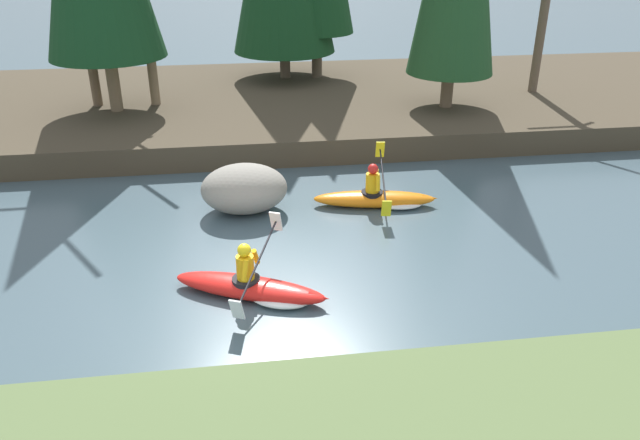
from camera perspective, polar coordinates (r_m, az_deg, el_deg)
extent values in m
plane|color=#425660|center=(11.17, -6.00, -5.75)|extent=(90.00, 90.00, 0.00)
cube|color=#473D2D|center=(20.52, -7.31, 10.31)|extent=(44.00, 9.56, 0.69)
cylinder|color=#7A664C|center=(19.37, -18.35, 11.72)|extent=(0.36, 0.36, 1.57)
cylinder|color=brown|center=(22.55, -3.21, 14.03)|extent=(0.36, 0.36, 0.93)
cylinder|color=brown|center=(22.61, -0.29, 14.89)|extent=(0.36, 0.36, 1.54)
cylinder|color=brown|center=(19.28, 11.54, 11.60)|extent=(0.36, 0.36, 1.02)
cylinder|color=brown|center=(19.77, -20.90, 17.83)|extent=(0.28, 0.28, 5.74)
cylinder|color=#7A664C|center=(19.52, -15.40, 15.61)|extent=(0.28, 0.28, 3.82)
cylinder|color=brown|center=(21.46, 19.62, 16.33)|extent=(0.28, 0.28, 4.10)
ellipsoid|color=orange|center=(13.96, 4.96, 1.93)|extent=(2.76, 0.97, 0.34)
cone|color=orange|center=(14.12, 10.00, 1.96)|extent=(0.37, 0.25, 0.20)
cylinder|color=black|center=(13.90, 4.78, 2.47)|extent=(0.54, 0.54, 0.08)
cylinder|color=yellow|center=(13.80, 4.82, 3.42)|extent=(0.34, 0.34, 0.42)
sphere|color=red|center=(13.68, 4.87, 4.68)|extent=(0.26, 0.26, 0.23)
cylinder|color=yellow|center=(14.00, 5.17, 4.13)|extent=(0.12, 0.24, 0.35)
cylinder|color=yellow|center=(13.56, 5.32, 3.37)|extent=(0.12, 0.24, 0.35)
cylinder|color=black|center=(13.78, 5.79, 3.90)|extent=(0.30, 1.90, 0.65)
cube|color=yellow|center=(14.55, 5.52, 6.45)|extent=(0.22, 0.18, 0.41)
cube|color=yellow|center=(13.03, 6.10, 1.06)|extent=(0.22, 0.18, 0.41)
ellipsoid|color=white|center=(14.05, 7.18, 1.62)|extent=(1.19, 0.85, 0.18)
ellipsoid|color=red|center=(10.73, -6.49, -6.16)|extent=(2.72, 1.62, 0.34)
cone|color=red|center=(10.38, -0.05, -7.10)|extent=(0.40, 0.32, 0.20)
cylinder|color=black|center=(10.67, -6.78, -5.46)|extent=(0.63, 0.63, 0.08)
cylinder|color=yellow|center=(10.55, -6.85, -4.31)|extent=(0.39, 0.39, 0.42)
sphere|color=yellow|center=(10.39, -6.95, -2.76)|extent=(0.30, 0.30, 0.23)
cylinder|color=yellow|center=(10.66, -5.90, -3.35)|extent=(0.17, 0.24, 0.35)
cylinder|color=yellow|center=(10.28, -6.85, -4.62)|extent=(0.17, 0.24, 0.35)
cylinder|color=black|center=(10.41, -5.71, -3.88)|extent=(0.79, 1.77, 0.65)
cube|color=white|center=(11.04, -4.05, -0.12)|extent=(0.25, 0.22, 0.41)
cube|color=white|center=(9.83, -7.60, -8.11)|extent=(0.25, 0.22, 0.41)
ellipsoid|color=white|center=(10.61, -3.69, -6.98)|extent=(1.29, 1.08, 0.18)
ellipsoid|color=gray|center=(13.64, -6.95, 2.87)|extent=(1.87, 1.47, 1.06)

